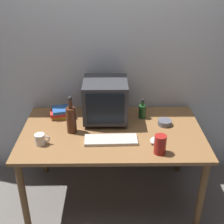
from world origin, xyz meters
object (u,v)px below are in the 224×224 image
mug (40,139)px  bottle_tall (71,119)px  bottle_short (142,111)px  cd_spindle (165,123)px  metal_canister (160,144)px  crt_monitor (105,100)px  keyboard (111,140)px  book_stack (62,112)px  computer_mouse (154,140)px

mug → bottle_tall: bearing=39.6°
bottle_tall → bottle_short: bottle_tall is taller
cd_spindle → metal_canister: 0.43m
bottle_short → crt_monitor: bearing=-175.6°
keyboard → bottle_tall: (-0.33, 0.15, 0.11)m
crt_monitor → metal_canister: 0.68m
keyboard → cd_spindle: (0.47, 0.25, 0.01)m
bottle_short → book_stack: 0.73m
book_stack → bottle_tall: bearing=-66.1°
bottle_tall → cd_spindle: (0.80, 0.11, -0.10)m
bottle_tall → metal_canister: bottle_tall is taller
crt_monitor → book_stack: (-0.40, 0.05, -0.15)m
bottle_short → metal_canister: (0.08, -0.55, 0.01)m
bottle_tall → mug: bearing=-140.4°
metal_canister → crt_monitor: bearing=127.9°
crt_monitor → cd_spindle: size_ratio=3.24×
keyboard → computer_mouse: computer_mouse is taller
computer_mouse → book_stack: 0.90m
mug → cd_spindle: (1.02, 0.29, -0.02)m
crt_monitor → mug: bearing=-141.6°
bottle_tall → book_stack: bottle_tall is taller
keyboard → cd_spindle: size_ratio=3.50×
computer_mouse → book_stack: book_stack is taller
bottle_short → book_stack: bottle_short is taller
computer_mouse → bottle_tall: size_ratio=0.31×
bottle_short → mug: bottle_short is taller
bottle_tall → cd_spindle: 0.81m
crt_monitor → bottle_short: bearing=4.4°
crt_monitor → cd_spindle: (0.52, -0.11, -0.17)m
crt_monitor → metal_canister: crt_monitor is taller
book_stack → mug: (-0.11, -0.45, 0.00)m
keyboard → bottle_short: bearing=52.0°
crt_monitor → bottle_short: size_ratio=2.06×
keyboard → metal_canister: 0.40m
keyboard → bottle_short: bottle_short is taller
keyboard → book_stack: size_ratio=1.86×
bottle_tall → cd_spindle: bottle_tall is taller
bottle_tall → mug: size_ratio=2.72×
computer_mouse → mug: (-0.89, -0.02, 0.03)m
bottle_tall → metal_canister: 0.76m
bottle_short → keyboard: bearing=-126.5°
book_stack → cd_spindle: book_stack is taller
cd_spindle → bottle_tall: bearing=-172.4°
keyboard → metal_canister: metal_canister is taller
crt_monitor → bottle_short: (0.33, 0.03, -0.12)m
computer_mouse → mug: size_ratio=0.83×
keyboard → mug: (-0.55, -0.04, 0.03)m
metal_canister → bottle_tall: bearing=155.7°
mug → metal_canister: bearing=-7.8°
book_stack → cd_spindle: bearing=-10.0°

